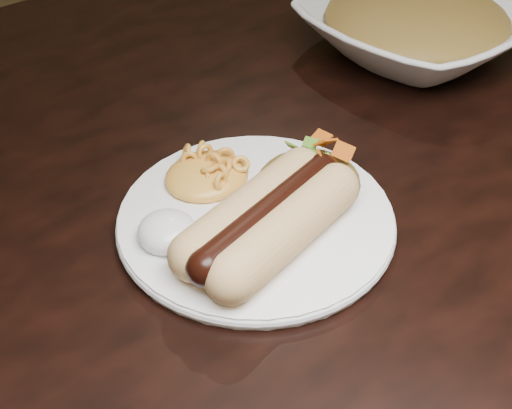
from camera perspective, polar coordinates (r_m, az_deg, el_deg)
table at (r=0.65m, az=-8.96°, el=-7.36°), size 1.60×0.90×0.75m
plate at (r=0.57m, az=0.00°, el=-1.21°), size 0.24×0.24×0.01m
hotdog at (r=0.53m, az=1.01°, el=-1.14°), size 0.14×0.10×0.04m
mac_and_cheese at (r=0.59m, az=-4.00°, el=3.05°), size 0.08×0.07×0.03m
sour_cream at (r=0.54m, az=-7.18°, el=-1.72°), size 0.06×0.06×0.03m
taco_salad at (r=0.58m, az=4.26°, el=2.43°), size 0.09×0.08×0.04m
serving_bowl at (r=0.82m, az=12.62°, el=13.57°), size 0.26×0.26×0.06m
bowl_filling at (r=0.81m, az=12.84°, el=14.91°), size 0.21×0.21×0.05m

